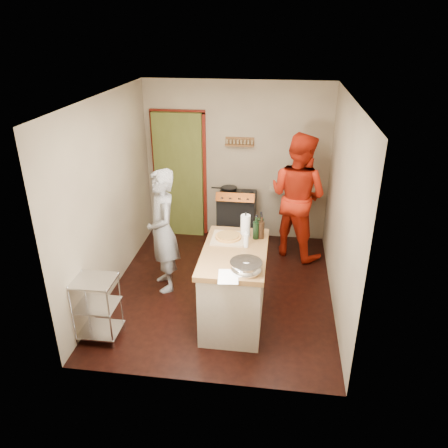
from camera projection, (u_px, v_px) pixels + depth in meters
The scene contains 10 objects.
floor at pixel (222, 288), 6.10m from camera, with size 3.50×3.50×0.00m, color black.
back_wall at pixel (199, 170), 7.30m from camera, with size 3.00×0.44×2.60m.
left_wall at pixel (109, 197), 5.73m from camera, with size 0.04×3.50×2.60m, color tan.
right_wall at pixel (342, 209), 5.37m from camera, with size 0.04×3.50×2.60m, color tan.
ceiling at pixel (221, 97), 5.00m from camera, with size 3.00×3.50×0.02m, color white.
stove at pixel (237, 218), 7.19m from camera, with size 0.60×0.63×1.00m.
wire_shelving at pixel (97, 306), 5.00m from camera, with size 0.48×0.40×0.80m.
island at pixel (234, 284), 5.29m from camera, with size 0.75×1.38×1.27m.
person_stripe at pixel (163, 231), 5.81m from camera, with size 0.62×0.41×1.71m, color #AEADB2.
person_red at pixel (298, 196), 6.65m from camera, with size 0.95×0.74×1.95m, color #B6200C.
Camera 1 is at (0.72, -5.10, 3.41)m, focal length 35.00 mm.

